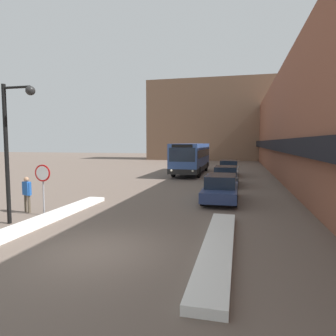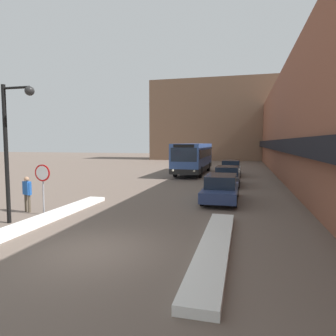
% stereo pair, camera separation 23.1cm
% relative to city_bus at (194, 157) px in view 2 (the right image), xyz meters
% --- Properties ---
extents(ground_plane, '(160.00, 160.00, 0.00)m').
position_rel_city_bus_xyz_m(ground_plane, '(0.68, -22.93, -1.72)').
color(ground_plane, '#66564C').
extents(building_row_right, '(5.50, 60.00, 9.72)m').
position_rel_city_bus_xyz_m(building_row_right, '(10.65, 1.07, 3.13)').
color(building_row_right, brown).
rests_on(building_row_right, ground_plane).
extents(building_backdrop_far, '(26.00, 8.00, 14.87)m').
position_rel_city_bus_xyz_m(building_backdrop_far, '(0.68, 27.42, 5.72)').
color(building_backdrop_far, brown).
rests_on(building_backdrop_far, ground_plane).
extents(snow_bank_left, '(0.90, 9.32, 0.19)m').
position_rel_city_bus_xyz_m(snow_bank_left, '(-2.92, -20.22, -1.62)').
color(snow_bank_left, silver).
rests_on(snow_bank_left, ground_plane).
extents(snow_bank_right, '(0.90, 7.49, 0.22)m').
position_rel_city_bus_xyz_m(snow_bank_right, '(4.28, -21.87, -1.61)').
color(snow_bank_right, silver).
rests_on(snow_bank_right, ground_plane).
extents(city_bus, '(2.67, 10.73, 3.15)m').
position_rel_city_bus_xyz_m(city_bus, '(0.00, 0.00, 0.00)').
color(city_bus, '#335193').
rests_on(city_bus, ground_plane).
extents(parked_car_front, '(1.87, 4.86, 1.46)m').
position_rel_city_bus_xyz_m(parked_car_front, '(3.88, -14.06, -0.98)').
color(parked_car_front, navy).
rests_on(parked_car_front, ground_plane).
extents(parked_car_middle, '(1.91, 4.63, 1.44)m').
position_rel_city_bus_xyz_m(parked_car_middle, '(3.88, -7.62, -1.00)').
color(parked_car_middle, '#38383D').
rests_on(parked_car_middle, ground_plane).
extents(parked_car_back, '(1.89, 4.49, 1.53)m').
position_rel_city_bus_xyz_m(parked_car_back, '(3.88, -1.05, -0.95)').
color(parked_car_back, silver).
rests_on(parked_car_back, ground_plane).
extents(stop_sign, '(0.76, 0.08, 2.28)m').
position_rel_city_bus_xyz_m(stop_sign, '(-3.67, -19.27, -0.06)').
color(stop_sign, gray).
rests_on(stop_sign, ground_plane).
extents(street_lamp, '(1.46, 0.36, 5.53)m').
position_rel_city_bus_xyz_m(street_lamp, '(-3.82, -20.83, 1.77)').
color(street_lamp, black).
rests_on(street_lamp, ground_plane).
extents(pedestrian, '(0.51, 0.36, 1.67)m').
position_rel_city_bus_xyz_m(pedestrian, '(-4.74, -19.00, -0.71)').
color(pedestrian, brown).
rests_on(pedestrian, ground_plane).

